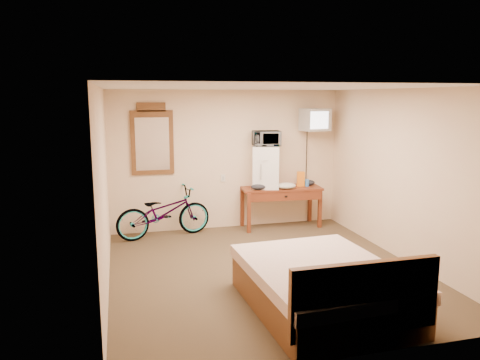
{
  "coord_description": "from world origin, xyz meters",
  "views": [
    {
      "loc": [
        -1.91,
        -5.89,
        2.39
      ],
      "look_at": [
        -0.14,
        0.87,
        1.13
      ],
      "focal_mm": 35.0,
      "sensor_mm": 36.0,
      "label": 1
    }
  ],
  "objects_px": {
    "bed": "(324,287)",
    "mini_fridge": "(266,167)",
    "microwave": "(266,138)",
    "bicycle": "(164,212)",
    "blue_cup": "(307,183)",
    "crt_television": "(315,120)",
    "desk": "(282,193)",
    "wall_mirror": "(152,140)"
  },
  "relations": [
    {
      "from": "desk",
      "to": "blue_cup",
      "type": "xyz_separation_m",
      "value": [
        0.49,
        -0.01,
        0.18
      ]
    },
    {
      "from": "bicycle",
      "to": "wall_mirror",
      "type": "bearing_deg",
      "value": 10.82
    },
    {
      "from": "desk",
      "to": "blue_cup",
      "type": "height_order",
      "value": "blue_cup"
    },
    {
      "from": "desk",
      "to": "wall_mirror",
      "type": "relative_size",
      "value": 1.21
    },
    {
      "from": "crt_television",
      "to": "blue_cup",
      "type": "bearing_deg",
      "value": -166.02
    },
    {
      "from": "desk",
      "to": "wall_mirror",
      "type": "xyz_separation_m",
      "value": [
        -2.28,
        0.27,
        1.01
      ]
    },
    {
      "from": "mini_fridge",
      "to": "blue_cup",
      "type": "distance_m",
      "value": 0.84
    },
    {
      "from": "bed",
      "to": "wall_mirror",
      "type": "bearing_deg",
      "value": 113.31
    },
    {
      "from": "desk",
      "to": "blue_cup",
      "type": "relative_size",
      "value": 11.34
    },
    {
      "from": "mini_fridge",
      "to": "crt_television",
      "type": "height_order",
      "value": "crt_television"
    },
    {
      "from": "desk",
      "to": "blue_cup",
      "type": "bearing_deg",
      "value": -1.13
    },
    {
      "from": "wall_mirror",
      "to": "blue_cup",
      "type": "bearing_deg",
      "value": -5.87
    },
    {
      "from": "blue_cup",
      "to": "microwave",
      "type": "bearing_deg",
      "value": 175.4
    },
    {
      "from": "crt_television",
      "to": "microwave",
      "type": "bearing_deg",
      "value": 178.2
    },
    {
      "from": "blue_cup",
      "to": "crt_television",
      "type": "bearing_deg",
      "value": 13.98
    },
    {
      "from": "mini_fridge",
      "to": "blue_cup",
      "type": "bearing_deg",
      "value": -4.59
    },
    {
      "from": "crt_television",
      "to": "wall_mirror",
      "type": "relative_size",
      "value": 0.49
    },
    {
      "from": "blue_cup",
      "to": "bicycle",
      "type": "height_order",
      "value": "blue_cup"
    },
    {
      "from": "bed",
      "to": "desk",
      "type": "bearing_deg",
      "value": 78.12
    },
    {
      "from": "crt_television",
      "to": "bicycle",
      "type": "xyz_separation_m",
      "value": [
        -2.78,
        -0.07,
        -1.54
      ]
    },
    {
      "from": "crt_television",
      "to": "bicycle",
      "type": "relative_size",
      "value": 0.37
    },
    {
      "from": "blue_cup",
      "to": "bicycle",
      "type": "distance_m",
      "value": 2.67
    },
    {
      "from": "microwave",
      "to": "crt_television",
      "type": "height_order",
      "value": "crt_television"
    },
    {
      "from": "mini_fridge",
      "to": "blue_cup",
      "type": "relative_size",
      "value": 5.78
    },
    {
      "from": "desk",
      "to": "wall_mirror",
      "type": "bearing_deg",
      "value": 173.13
    },
    {
      "from": "desk",
      "to": "wall_mirror",
      "type": "distance_m",
      "value": 2.51
    },
    {
      "from": "bed",
      "to": "mini_fridge",
      "type": "bearing_deg",
      "value": 82.97
    },
    {
      "from": "desk",
      "to": "crt_television",
      "type": "height_order",
      "value": "crt_television"
    },
    {
      "from": "blue_cup",
      "to": "crt_television",
      "type": "height_order",
      "value": "crt_television"
    },
    {
      "from": "microwave",
      "to": "bed",
      "type": "relative_size",
      "value": 0.23
    },
    {
      "from": "blue_cup",
      "to": "wall_mirror",
      "type": "xyz_separation_m",
      "value": [
        -2.77,
        0.28,
        0.83
      ]
    },
    {
      "from": "mini_fridge",
      "to": "bicycle",
      "type": "xyz_separation_m",
      "value": [
        -1.86,
        -0.1,
        -0.7
      ]
    },
    {
      "from": "microwave",
      "to": "blue_cup",
      "type": "bearing_deg",
      "value": 3.18
    },
    {
      "from": "bicycle",
      "to": "blue_cup",
      "type": "bearing_deg",
      "value": -100.34
    },
    {
      "from": "mini_fridge",
      "to": "wall_mirror",
      "type": "bearing_deg",
      "value": 173.64
    },
    {
      "from": "desk",
      "to": "bed",
      "type": "xyz_separation_m",
      "value": [
        -0.71,
        -3.37,
        -0.34
      ]
    },
    {
      "from": "wall_mirror",
      "to": "bed",
      "type": "bearing_deg",
      "value": -66.69
    },
    {
      "from": "crt_television",
      "to": "wall_mirror",
      "type": "bearing_deg",
      "value": 175.07
    },
    {
      "from": "bed",
      "to": "bicycle",
      "type": "bearing_deg",
      "value": 113.43
    },
    {
      "from": "bicycle",
      "to": "bed",
      "type": "height_order",
      "value": "bed"
    },
    {
      "from": "bicycle",
      "to": "bed",
      "type": "bearing_deg",
      "value": -167.74
    },
    {
      "from": "microwave",
      "to": "bed",
      "type": "distance_m",
      "value": 3.71
    }
  ]
}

